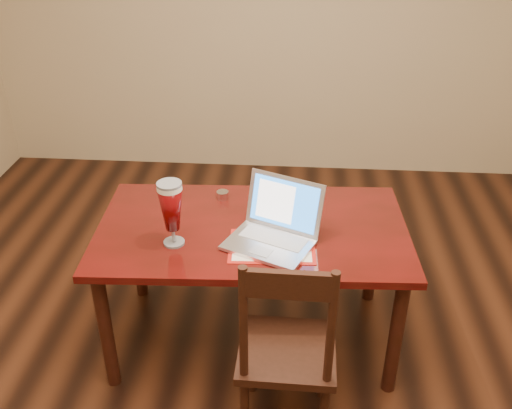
{
  "coord_description": "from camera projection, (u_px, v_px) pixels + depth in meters",
  "views": [
    {
      "loc": [
        0.09,
        -1.74,
        2.09
      ],
      "look_at": [
        -0.08,
        0.49,
        0.79
      ],
      "focal_mm": 40.0,
      "sensor_mm": 36.0,
      "label": 1
    }
  ],
  "objects": [
    {
      "name": "dining_chair",
      "position": [
        287.0,
        351.0,
        2.28
      ],
      "size": [
        0.4,
        0.38,
        0.93
      ],
      "rotation": [
        0.0,
        0.0,
        -0.02
      ],
      "color": "black",
      "rests_on": "ground"
    },
    {
      "name": "dining_table",
      "position": [
        250.0,
        239.0,
        2.66
      ],
      "size": [
        1.47,
        0.87,
        0.97
      ],
      "rotation": [
        0.0,
        0.0,
        0.05
      ],
      "color": "#510B0A",
      "rests_on": "ground"
    },
    {
      "name": "room_shell",
      "position": [
        270.0,
        3.0,
        1.67
      ],
      "size": [
        4.51,
        5.01,
        2.71
      ],
      "color": "tan",
      "rests_on": "ground"
    }
  ]
}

